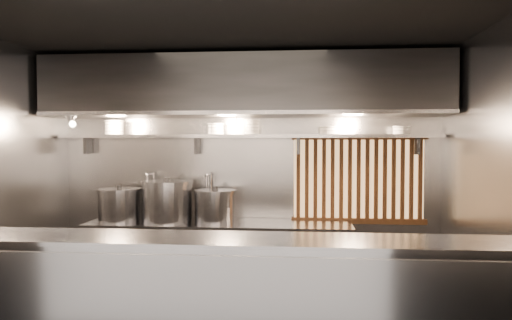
% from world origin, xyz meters
% --- Properties ---
extents(ceiling, '(4.50, 4.50, 0.00)m').
position_xyz_m(ceiling, '(0.00, 0.00, 2.80)').
color(ceiling, black).
rests_on(ceiling, wall_back).
extents(wall_back, '(4.50, 0.00, 4.50)m').
position_xyz_m(wall_back, '(0.00, 1.50, 1.40)').
color(wall_back, gray).
rests_on(wall_back, floor).
extents(wall_right, '(0.00, 3.00, 3.00)m').
position_xyz_m(wall_right, '(2.25, 0.00, 1.40)').
color(wall_right, gray).
rests_on(wall_right, floor).
extents(serving_counter, '(4.50, 0.56, 1.13)m').
position_xyz_m(serving_counter, '(0.00, -0.96, 0.57)').
color(serving_counter, '#939397').
rests_on(serving_counter, floor).
extents(cooking_bench, '(3.00, 0.70, 0.90)m').
position_xyz_m(cooking_bench, '(-0.30, 1.13, 0.45)').
color(cooking_bench, '#939397').
rests_on(cooking_bench, floor).
extents(bowl_shelf, '(4.40, 0.34, 0.04)m').
position_xyz_m(bowl_shelf, '(0.00, 1.32, 1.88)').
color(bowl_shelf, '#939397').
rests_on(bowl_shelf, wall_back).
extents(exhaust_hood, '(4.40, 0.81, 0.65)m').
position_xyz_m(exhaust_hood, '(0.00, 1.10, 2.42)').
color(exhaust_hood, '#2D2D30').
rests_on(exhaust_hood, ceiling).
extents(wood_screen, '(1.56, 0.09, 1.04)m').
position_xyz_m(wood_screen, '(1.30, 1.45, 1.38)').
color(wood_screen, '#FFBF72').
rests_on(wood_screen, wall_back).
extents(faucet_left, '(0.04, 0.30, 0.50)m').
position_xyz_m(faucet_left, '(-1.15, 1.37, 1.31)').
color(faucet_left, silver).
rests_on(faucet_left, wall_back).
extents(faucet_right, '(0.04, 0.30, 0.50)m').
position_xyz_m(faucet_right, '(-0.45, 1.37, 1.31)').
color(faucet_right, silver).
rests_on(faucet_right, wall_back).
extents(heat_lamp, '(0.25, 0.35, 0.20)m').
position_xyz_m(heat_lamp, '(-1.90, 0.85, 2.07)').
color(heat_lamp, '#939397').
rests_on(heat_lamp, exhaust_hood).
extents(pendant_bulb, '(0.09, 0.09, 0.19)m').
position_xyz_m(pendant_bulb, '(-0.10, 1.20, 1.96)').
color(pendant_bulb, '#2D2D30').
rests_on(pendant_bulb, exhaust_hood).
extents(stock_pot_left, '(0.51, 0.51, 0.42)m').
position_xyz_m(stock_pot_left, '(-1.45, 1.11, 1.09)').
color(stock_pot_left, '#939397').
rests_on(stock_pot_left, cooking_bench).
extents(stock_pot_mid, '(0.63, 0.63, 0.51)m').
position_xyz_m(stock_pot_mid, '(-0.89, 1.13, 1.14)').
color(stock_pot_mid, '#939397').
rests_on(stock_pot_mid, cooking_bench).
extents(stock_pot_right, '(0.64, 0.64, 0.41)m').
position_xyz_m(stock_pot_right, '(-0.34, 1.15, 1.09)').
color(stock_pot_right, '#939397').
rests_on(stock_pot_right, cooking_bench).
extents(bowl_stack_0, '(0.23, 0.23, 0.17)m').
position_xyz_m(bowl_stack_0, '(-1.59, 1.32, 1.98)').
color(bowl_stack_0, white).
rests_on(bowl_stack_0, bowl_shelf).
extents(bowl_stack_1, '(0.20, 0.20, 0.13)m').
position_xyz_m(bowl_stack_1, '(-0.36, 1.32, 1.97)').
color(bowl_stack_1, white).
rests_on(bowl_stack_1, bowl_shelf).
extents(bowl_stack_2, '(0.20, 0.20, 0.17)m').
position_xyz_m(bowl_stack_2, '(0.06, 1.32, 1.99)').
color(bowl_stack_2, white).
rests_on(bowl_stack_2, bowl_shelf).
extents(bowl_stack_3, '(0.24, 0.24, 0.09)m').
position_xyz_m(bowl_stack_3, '(0.95, 1.32, 1.95)').
color(bowl_stack_3, white).
rests_on(bowl_stack_3, bowl_shelf).
extents(bowl_stack_4, '(0.20, 0.20, 0.09)m').
position_xyz_m(bowl_stack_4, '(1.76, 1.32, 1.95)').
color(bowl_stack_4, white).
rests_on(bowl_stack_4, bowl_shelf).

